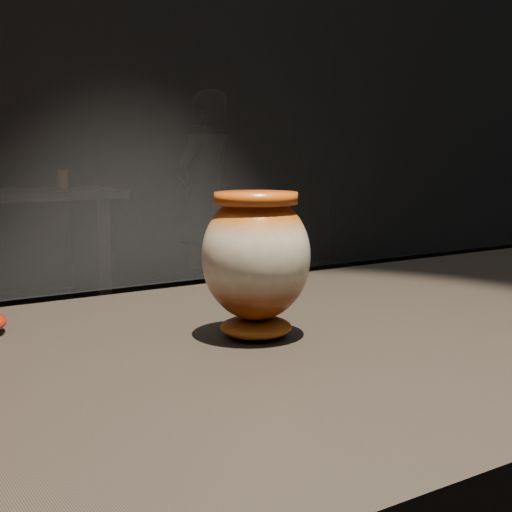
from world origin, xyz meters
The scene contains 3 objects.
main_vase centered at (-0.11, 0.03, 1.00)m, with size 0.17×0.17×0.19m.
back_vase_right centered at (0.78, 3.63, 0.96)m, with size 0.07×0.07×0.11m, color #8D5314.
visitor centered at (1.94, 3.91, 0.79)m, with size 0.57×0.38×1.57m, color black.
Camera 1 is at (-0.61, -0.74, 1.15)m, focal length 50.00 mm.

